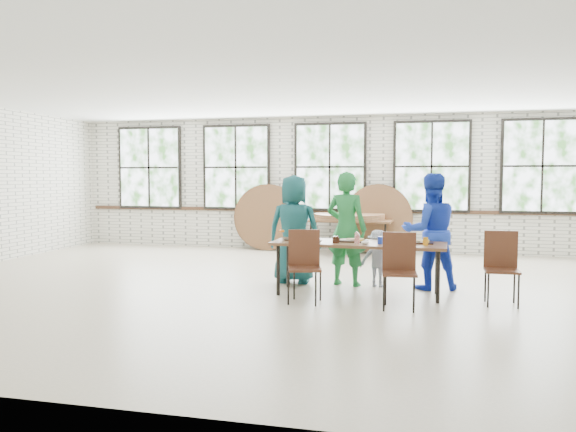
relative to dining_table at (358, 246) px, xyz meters
name	(u,v)px	position (x,y,z in m)	size (l,w,h in m)	color
room	(330,169)	(-1.15, 4.63, 1.14)	(12.00, 12.00, 12.00)	beige
dining_table	(358,246)	(0.00, 0.00, 0.00)	(2.44, 0.92, 0.74)	brown
chair_near_left	(304,260)	(-0.65, -0.59, -0.13)	(0.51, 0.50, 0.95)	#4F291A
chair_near_right	(399,264)	(0.59, -0.65, -0.13)	(0.45, 0.44, 0.95)	#4F291A
chair_spare	(501,261)	(1.87, -0.14, -0.13)	(0.43, 0.41, 0.95)	#4F291A
adult_teal	(294,229)	(-1.07, 0.65, 0.15)	(0.82, 0.54, 1.68)	#1A6356
adult_green	(346,229)	(-0.25, 0.65, 0.18)	(0.63, 0.42, 1.73)	#23833D
toddler	(378,258)	(0.23, 0.65, -0.26)	(0.55, 0.32, 0.86)	#14213E
adult_blue	(430,231)	(0.99, 0.65, 0.16)	(0.83, 0.65, 1.71)	blue
storage_table	(349,222)	(-0.64, 4.08, 0.00)	(1.84, 0.86, 0.74)	brown
tabletop_clutter	(366,241)	(0.11, -0.03, 0.08)	(2.07, 0.56, 0.11)	black
round_tops_stacked	(349,217)	(-0.64, 4.08, 0.12)	(1.50, 1.50, 0.13)	brown
round_tops_leaning	(321,218)	(-1.32, 4.41, 0.05)	(4.04, 0.39, 1.50)	brown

